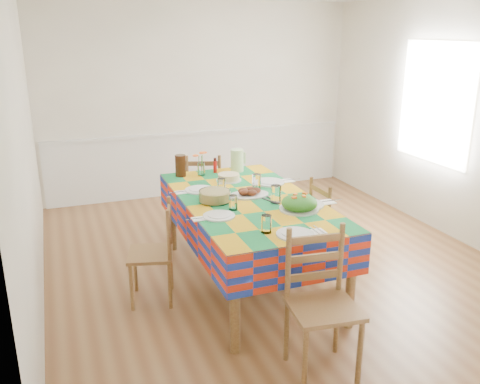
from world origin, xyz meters
The scene contains 23 objects.
room centered at (0.00, 0.00, 1.35)m, with size 4.58×5.08×2.78m.
wainscot centered at (0.00, 2.48, 0.49)m, with size 4.41×0.06×0.92m.
window_right centered at (2.23, 0.30, 1.50)m, with size 1.40×1.40×0.00m, color white.
dining_table centered at (-0.40, -0.41, 0.75)m, with size 1.17×2.18×0.85m.
setting_near_head centered at (-0.44, -1.29, 0.88)m, with size 0.47×0.31×0.14m.
setting_left_near centered at (-0.74, -0.72, 0.88)m, with size 0.49×0.29×0.13m.
setting_left_far centered at (-0.69, -0.07, 0.88)m, with size 0.52×0.31×0.14m.
setting_right_near centered at (-0.07, -0.70, 0.89)m, with size 0.63×0.37×0.16m.
setting_right_far centered at (-0.09, -0.08, 0.88)m, with size 0.58×0.34×0.15m.
meat_platter centered at (-0.36, -0.34, 0.88)m, with size 0.37×0.27×0.07m.
salad_platter centered at (-0.10, -0.84, 0.90)m, with size 0.34×0.34×0.14m.
pasta_bowl centered at (-0.71, -0.38, 0.90)m, with size 0.28×0.28×0.10m.
cake centered at (-0.38, 0.19, 0.88)m, with size 0.26×0.26×0.07m.
serving_utensils centered at (-0.24, -0.49, 0.85)m, with size 0.15×0.33×0.01m.
flower_vase centered at (-0.59, 0.48, 0.96)m, with size 0.17×0.14×0.27m.
hot_sauce centered at (-0.42, 0.53, 0.93)m, with size 0.04×0.04×0.16m, color #A8100D.
green_pitcher centered at (-0.17, 0.50, 0.97)m, with size 0.14×0.14×0.24m, color #BEEBA5.
tea_pitcher centered at (-0.80, 0.53, 0.96)m, with size 0.11×0.11×0.23m, color black.
name_card centered at (-0.41, -1.45, 0.86)m, with size 0.10×0.03×0.02m, color silver.
chair_near centered at (-0.40, -1.79, 0.51)m, with size 0.51×0.49×1.04m.
chair_far centered at (-0.42, 0.97, 0.48)m, with size 0.53×0.52×0.97m.
chair_left centered at (-1.28, -0.42, 0.45)m, with size 0.47×0.49×0.91m.
chair_right centered at (0.47, -0.41, 0.46)m, with size 0.40×0.42×0.93m.
Camera 1 is at (-2.01, -4.50, 2.34)m, focal length 38.00 mm.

